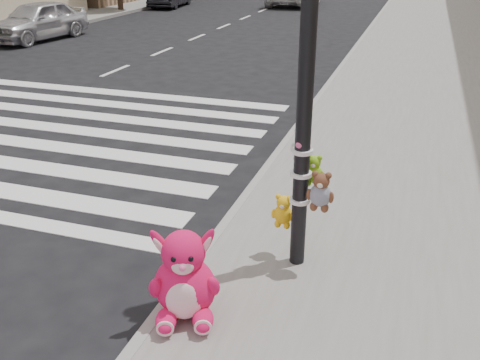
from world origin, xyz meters
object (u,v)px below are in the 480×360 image
at_px(red_teddy, 182,309).
at_px(car_silver_far, 37,20).
at_px(pink_bunny, 185,281).
at_px(signal_pole, 306,119).

bearing_deg(red_teddy, car_silver_far, 123.10).
distance_m(pink_bunny, car_silver_far, 17.49).
height_order(pink_bunny, red_teddy, pink_bunny).
distance_m(red_teddy, car_silver_far, 17.54).
bearing_deg(car_silver_far, red_teddy, -41.85).
relative_size(signal_pole, red_teddy, 19.35).
xyz_separation_m(pink_bunny, car_silver_far, (-11.61, 13.08, 0.18)).
bearing_deg(signal_pole, red_teddy, -121.87).
height_order(signal_pole, red_teddy, signal_pole).
relative_size(pink_bunny, red_teddy, 4.47).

